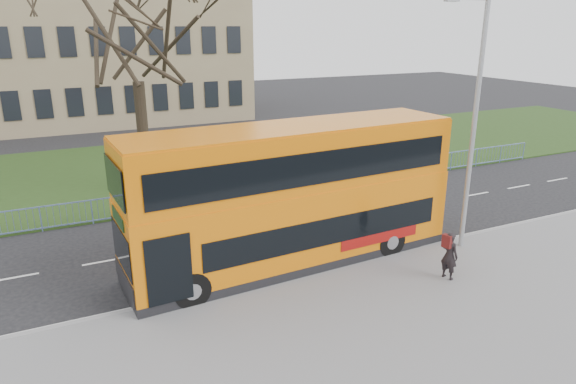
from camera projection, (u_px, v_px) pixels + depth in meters
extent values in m
plane|color=black|center=(284.00, 257.00, 18.97)|extent=(120.00, 120.00, 0.00)
cube|color=slate|center=(395.00, 357.00, 13.16)|extent=(80.00, 10.50, 0.12)
cube|color=gray|center=(303.00, 273.00, 17.62)|extent=(80.00, 0.20, 0.14)
cube|color=#213714|center=(184.00, 166.00, 31.22)|extent=(80.00, 15.40, 0.08)
cube|color=#877255|center=(62.00, 39.00, 44.77)|extent=(30.00, 15.00, 14.00)
cube|color=orange|center=(293.00, 223.00, 18.13)|extent=(11.89, 3.42, 2.18)
cube|color=orange|center=(293.00, 189.00, 17.74)|extent=(11.89, 3.42, 0.38)
cube|color=orange|center=(293.00, 156.00, 17.37)|extent=(11.82, 3.36, 1.96)
cube|color=black|center=(331.00, 231.00, 17.24)|extent=(9.06, 0.52, 0.95)
cube|color=black|center=(314.00, 169.00, 16.25)|extent=(10.80, 0.62, 1.06)
cylinder|color=black|center=(192.00, 290.00, 15.45)|extent=(1.18, 0.38, 1.16)
cylinder|color=black|center=(390.00, 241.00, 18.92)|extent=(1.18, 0.38, 1.16)
imported|color=black|center=(449.00, 256.00, 16.92)|extent=(0.53, 0.68, 1.63)
cylinder|color=#999DA1|center=(473.00, 131.00, 18.33)|extent=(0.18, 0.18, 8.89)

